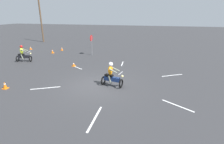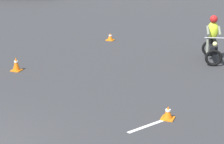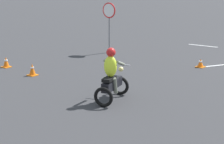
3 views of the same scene
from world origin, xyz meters
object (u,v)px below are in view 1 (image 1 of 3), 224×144
at_px(traffic_cone_near_left, 74,64).
at_px(utility_pole_near, 41,20).
at_px(traffic_cone_mid_center, 31,48).
at_px(motorcycle_rider_background, 23,55).
at_px(traffic_cone_near_right, 5,85).
at_px(stop_sign, 91,41).
at_px(traffic_cone_far_center, 52,51).
at_px(traffic_cone_far_right, 62,49).
at_px(motorcycle_rider_foreground, 112,76).

bearing_deg(traffic_cone_near_left, utility_pole_near, 44.05).
bearing_deg(traffic_cone_mid_center, motorcycle_rider_background, -147.00).
bearing_deg(traffic_cone_near_right, traffic_cone_near_left, -19.28).
height_order(stop_sign, utility_pole_near, utility_pole_near).
relative_size(traffic_cone_near_left, traffic_cone_mid_center, 0.92).
bearing_deg(traffic_cone_near_right, stop_sign, -11.12).
distance_m(stop_sign, traffic_cone_far_center, 5.21).
bearing_deg(utility_pole_near, stop_sign, -121.96).
bearing_deg(traffic_cone_far_center, motorcycle_rider_background, 171.67).
xyz_separation_m(stop_sign, traffic_cone_near_left, (-4.64, 0.03, -1.47)).
height_order(traffic_cone_mid_center, utility_pole_near, utility_pole_near).
bearing_deg(traffic_cone_far_right, traffic_cone_near_left, -142.53).
bearing_deg(motorcycle_rider_foreground, traffic_cone_far_right, -125.85).
bearing_deg(traffic_cone_far_right, traffic_cone_mid_center, 95.85).
bearing_deg(traffic_cone_near_left, traffic_cone_far_center, 48.65).
relative_size(stop_sign, traffic_cone_near_left, 6.66).
xyz_separation_m(traffic_cone_far_right, traffic_cone_far_center, (-1.79, 0.24, 0.01)).
bearing_deg(stop_sign, motorcycle_rider_background, 128.28).
xyz_separation_m(traffic_cone_near_right, traffic_cone_mid_center, (11.44, 7.14, -0.05)).
xyz_separation_m(motorcycle_rider_foreground, traffic_cone_near_right, (-2.14, 6.56, -0.49)).
height_order(motorcycle_rider_foreground, traffic_cone_far_right, motorcycle_rider_foreground).
relative_size(motorcycle_rider_background, traffic_cone_far_right, 3.91).
distance_m(stop_sign, traffic_cone_near_left, 4.87).
distance_m(traffic_cone_far_center, utility_pole_near, 10.32).
bearing_deg(traffic_cone_far_center, traffic_cone_near_left, -131.35).
height_order(motorcycle_rider_background, traffic_cone_far_right, motorcycle_rider_background).
xyz_separation_m(traffic_cone_near_left, traffic_cone_far_center, (4.37, 4.97, 0.05)).
xyz_separation_m(motorcycle_rider_background, traffic_cone_far_right, (5.95, -0.85, -0.52)).
bearing_deg(traffic_cone_mid_center, traffic_cone_far_right, -84.15).
bearing_deg(traffic_cone_far_right, traffic_cone_near_right, -167.13).
xyz_separation_m(motorcycle_rider_foreground, motorcycle_rider_background, (3.81, 10.13, 0.00)).
bearing_deg(traffic_cone_far_center, utility_pole_near, 40.93).
relative_size(motorcycle_rider_foreground, stop_sign, 0.72).
xyz_separation_m(stop_sign, utility_pole_near, (7.11, 11.40, 1.90)).
bearing_deg(traffic_cone_near_right, motorcycle_rider_background, 30.98).
distance_m(motorcycle_rider_background, traffic_cone_near_left, 5.61).
distance_m(motorcycle_rider_foreground, traffic_cone_near_left, 5.83).
bearing_deg(traffic_cone_mid_center, traffic_cone_far_center, -107.74).
xyz_separation_m(motorcycle_rider_background, traffic_cone_near_left, (-0.21, -5.58, -0.56)).
xyz_separation_m(traffic_cone_far_right, utility_pole_near, (5.59, 6.65, 3.33)).
xyz_separation_m(traffic_cone_far_center, utility_pole_near, (7.38, 6.40, 3.31)).
xyz_separation_m(motorcycle_rider_foreground, traffic_cone_near_left, (3.60, 4.55, -0.56)).
bearing_deg(traffic_cone_far_right, motorcycle_rider_foreground, -136.45).
xyz_separation_m(motorcycle_rider_foreground, traffic_cone_mid_center, (9.31, 13.70, -0.55)).
height_order(traffic_cone_near_left, traffic_cone_far_right, traffic_cone_far_right).
relative_size(traffic_cone_near_left, traffic_cone_near_right, 0.72).
xyz_separation_m(motorcycle_rider_background, stop_sign, (4.43, -5.61, 0.91)).
bearing_deg(traffic_cone_near_right, traffic_cone_far_right, 12.87).
xyz_separation_m(stop_sign, traffic_cone_mid_center, (1.07, 9.18, -1.45)).
relative_size(traffic_cone_mid_center, traffic_cone_far_center, 0.83).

